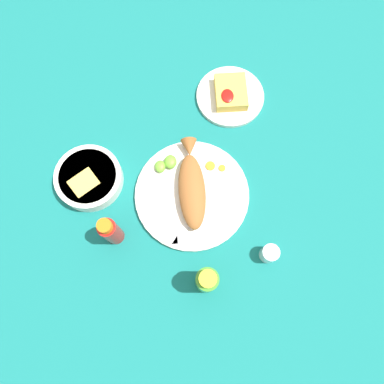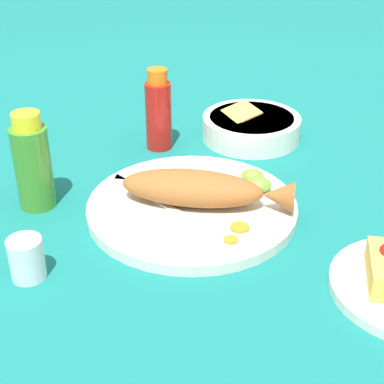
% 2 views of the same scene
% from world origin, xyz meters
% --- Properties ---
extents(ground_plane, '(4.00, 4.00, 0.00)m').
position_xyz_m(ground_plane, '(0.00, 0.00, 0.00)').
color(ground_plane, '#146B66').
extents(main_plate, '(0.34, 0.34, 0.02)m').
position_xyz_m(main_plate, '(0.00, 0.00, 0.01)').
color(main_plate, silver).
rests_on(main_plate, ground_plane).
extents(fried_fish, '(0.27, 0.08, 0.05)m').
position_xyz_m(fried_fish, '(-0.02, -0.00, 0.05)').
color(fried_fish, '#935628').
rests_on(fried_fish, main_plate).
extents(fork_near, '(0.16, 0.12, 0.00)m').
position_xyz_m(fork_near, '(0.09, -0.01, 0.02)').
color(fork_near, silver).
rests_on(fork_near, main_plate).
extents(fork_far, '(0.19, 0.02, 0.00)m').
position_xyz_m(fork_far, '(0.07, -0.06, 0.02)').
color(fork_far, silver).
rests_on(fork_far, main_plate).
extents(carrot_slice_near, '(0.02, 0.02, 0.00)m').
position_xyz_m(carrot_slice_near, '(-0.07, 0.09, 0.02)').
color(carrot_slice_near, orange).
rests_on(carrot_slice_near, main_plate).
extents(carrot_slice_mid, '(0.03, 0.03, 0.00)m').
position_xyz_m(carrot_slice_mid, '(-0.08, 0.06, 0.02)').
color(carrot_slice_mid, orange).
rests_on(carrot_slice_mid, main_plate).
extents(lime_wedge_main, '(0.04, 0.04, 0.02)m').
position_xyz_m(lime_wedge_main, '(-0.10, -0.06, 0.03)').
color(lime_wedge_main, '#6BB233').
rests_on(lime_wedge_main, main_plate).
extents(lime_wedge_side, '(0.04, 0.03, 0.02)m').
position_xyz_m(lime_wedge_side, '(-0.09, -0.09, 0.03)').
color(lime_wedge_side, '#6BB233').
rests_on(lime_wedge_side, main_plate).
extents(hot_sauce_bottle_red, '(0.05, 0.05, 0.16)m').
position_xyz_m(hot_sauce_bottle_red, '(0.11, -0.23, 0.07)').
color(hot_sauce_bottle_red, '#B21914').
rests_on(hot_sauce_bottle_red, ground_plane).
extents(hot_sauce_bottle_green, '(0.06, 0.06, 0.16)m').
position_xyz_m(hot_sauce_bottle_green, '(0.25, 0.02, 0.08)').
color(hot_sauce_bottle_green, '#3D8428').
rests_on(hot_sauce_bottle_green, ground_plane).
extents(salt_cup, '(0.05, 0.05, 0.06)m').
position_xyz_m(salt_cup, '(0.19, 0.20, 0.03)').
color(salt_cup, silver).
rests_on(salt_cup, ground_plane).
extents(side_plate_fries, '(0.22, 0.22, 0.01)m').
position_xyz_m(side_plate_fries, '(-0.32, 0.14, 0.01)').
color(side_plate_fries, silver).
rests_on(side_plate_fries, ground_plane).
extents(fries_pile, '(0.12, 0.10, 0.04)m').
position_xyz_m(fries_pile, '(-0.32, 0.14, 0.03)').
color(fries_pile, gold).
rests_on(fries_pile, side_plate_fries).
extents(guacamole_bowl, '(0.20, 0.20, 0.06)m').
position_xyz_m(guacamole_bowl, '(-0.07, -0.30, 0.03)').
color(guacamole_bowl, white).
rests_on(guacamole_bowl, ground_plane).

